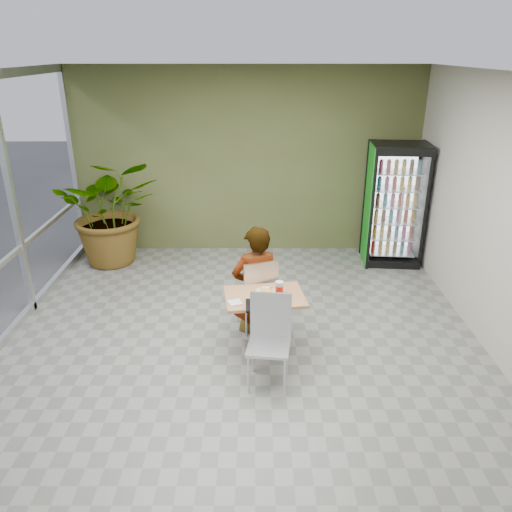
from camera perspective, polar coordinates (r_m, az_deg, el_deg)
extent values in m
plane|color=gray|center=(6.14, -1.66, -11.30)|extent=(7.00, 7.00, 0.00)
cube|color=tan|center=(5.88, 0.98, -4.68)|extent=(1.00, 0.76, 0.04)
cylinder|color=silver|center=(6.06, 0.95, -7.83)|extent=(0.09, 0.09, 0.71)
cube|color=silver|center=(6.24, 0.93, -10.50)|extent=(0.51, 0.43, 0.04)
cube|color=silver|center=(6.49, -0.05, -4.38)|extent=(0.57, 0.57, 0.03)
cube|color=silver|center=(6.19, 0.60, -3.03)|extent=(0.43, 0.18, 0.53)
cylinder|color=silver|center=(6.82, 0.96, -5.24)|extent=(0.03, 0.03, 0.48)
cylinder|color=silver|center=(6.71, -2.14, -5.74)|extent=(0.03, 0.03, 0.48)
cylinder|color=silver|center=(6.50, 2.12, -6.74)|extent=(0.03, 0.03, 0.48)
cylinder|color=silver|center=(6.39, -1.12, -7.29)|extent=(0.03, 0.03, 0.48)
cube|color=silver|center=(5.43, 1.44, -10.27)|extent=(0.50, 0.50, 0.03)
cube|color=silver|center=(5.47, 1.70, -6.71)|extent=(0.45, 0.09, 0.53)
cylinder|color=silver|center=(5.43, -0.88, -13.36)|extent=(0.03, 0.03, 0.48)
cylinder|color=silver|center=(5.39, 3.28, -13.64)|extent=(0.03, 0.03, 0.48)
cylinder|color=silver|center=(5.74, -0.33, -11.12)|extent=(0.03, 0.03, 0.48)
cylinder|color=silver|center=(5.71, 3.58, -11.37)|extent=(0.03, 0.03, 0.48)
imported|color=black|center=(6.41, -0.05, -3.92)|extent=(0.74, 0.60, 1.73)
cylinder|color=silver|center=(5.95, 1.14, -4.04)|extent=(0.23, 0.23, 0.01)
cylinder|color=silver|center=(5.86, 2.68, -3.74)|extent=(0.09, 0.09, 0.16)
cylinder|color=red|center=(5.86, 2.68, -3.78)|extent=(0.09, 0.09, 0.09)
cylinder|color=silver|center=(5.82, 2.70, -3.01)|extent=(0.09, 0.09, 0.01)
cube|color=silver|center=(5.69, -2.42, -5.35)|extent=(0.18, 0.18, 0.02)
cube|color=black|center=(5.62, 0.97, -5.67)|extent=(0.42, 0.31, 0.02)
cube|color=black|center=(8.67, 15.61, 5.66)|extent=(0.97, 0.79, 2.03)
cube|color=#189C20|center=(8.56, 12.61, 5.73)|extent=(0.07, 0.70, 1.99)
cube|color=white|center=(8.35, 16.22, 5.09)|extent=(0.73, 0.07, 1.63)
imported|color=#2A6A2F|center=(8.72, -16.20, 4.99)|extent=(1.87, 1.69, 1.83)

